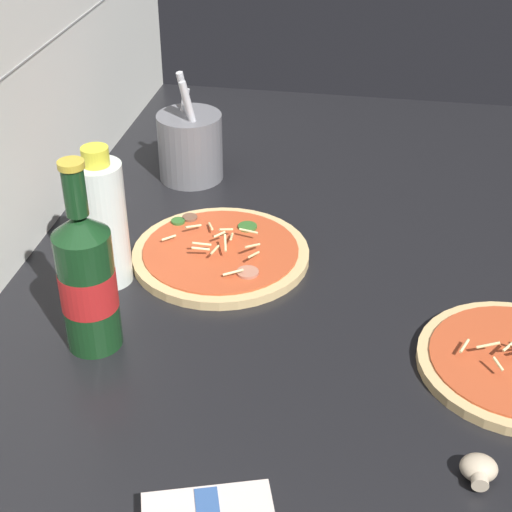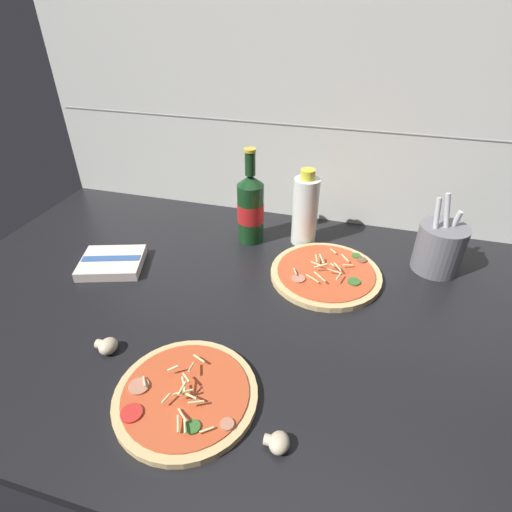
% 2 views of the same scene
% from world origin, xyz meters
% --- Properties ---
extents(counter_slab, '(1.60, 0.90, 0.03)m').
position_xyz_m(counter_slab, '(0.00, 0.00, 0.01)').
color(counter_slab, black).
rests_on(counter_slab, ground).
extents(pizza_far, '(0.27, 0.27, 0.04)m').
position_xyz_m(pizza_far, '(0.09, 0.16, 0.03)').
color(pizza_far, tan).
rests_on(pizza_far, counter_slab).
extents(beer_bottle, '(0.07, 0.07, 0.26)m').
position_xyz_m(beer_bottle, '(-0.13, 0.28, 0.12)').
color(beer_bottle, '#143819').
rests_on(beer_bottle, counter_slab).
extents(oil_bottle, '(0.07, 0.07, 0.21)m').
position_xyz_m(oil_bottle, '(0.01, 0.31, 0.12)').
color(oil_bottle, silver).
rests_on(oil_bottle, counter_slab).
extents(mushroom_left, '(0.04, 0.04, 0.03)m').
position_xyz_m(mushroom_left, '(-0.28, -0.19, 0.04)').
color(mushroom_left, beige).
rests_on(mushroom_left, counter_slab).
extents(utensil_crock, '(0.11, 0.11, 0.20)m').
position_xyz_m(utensil_crock, '(0.35, 0.27, 0.09)').
color(utensil_crock, slate).
rests_on(utensil_crock, counter_slab).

